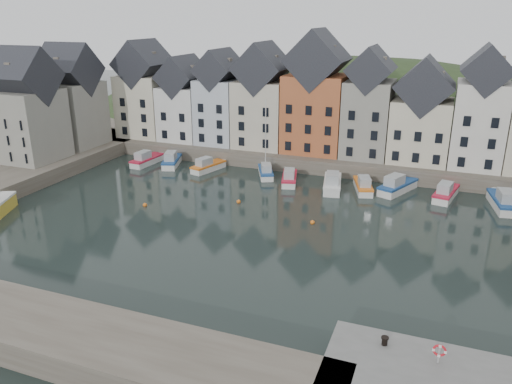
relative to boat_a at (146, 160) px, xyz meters
The scene contains 18 objects.
ground 29.64m from the boat_a, 37.69° to the right, with size 260.00×260.00×0.00m, color black.
far_quay 26.29m from the boat_a, 26.87° to the left, with size 90.00×16.00×2.00m, color #534B40.
hillside 48.32m from the boat_a, 58.22° to the left, with size 153.60×70.40×64.00m.
far_terrace 29.58m from the boat_a, 20.34° to the left, with size 72.37×8.16×17.78m.
left_terrace 15.67m from the boat_a, 159.80° to the right, with size 7.65×17.00×15.69m.
mooring_buoys 23.28m from the boat_a, 33.32° to the right, with size 20.50×5.50×0.50m.
boat_a is the anchor object (origin of this frame).
boat_b 4.02m from the boat_a, 13.16° to the left, with size 3.97×6.81×2.50m.
boat_c 10.12m from the boat_a, ahead, with size 3.44×6.24×2.29m.
boat_d 18.97m from the boat_a, ahead, with size 3.99×5.91×10.89m.
boat_e 22.93m from the boat_a, ahead, with size 3.30×6.24×2.29m.
boat_f 28.94m from the boat_a, ahead, with size 3.45×7.26×2.68m.
boat_g 32.79m from the boat_a, ahead, with size 3.56×6.32×2.32m.
boat_h 36.90m from the boat_a, ahead, with size 4.68×7.23×2.66m.
boat_i 42.77m from the boat_a, ahead, with size 3.19×6.64×2.45m.
boat_j 49.12m from the boat_a, ahead, with size 3.27×7.22×2.67m.
mooring_bollard 52.76m from the boat_a, 41.12° to the right, with size 0.48×0.48×0.56m.
life_ring_post 55.64m from the boat_a, 39.47° to the right, with size 0.80×0.17×1.30m.
Camera 1 is at (18.12, -43.93, 21.54)m, focal length 35.00 mm.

